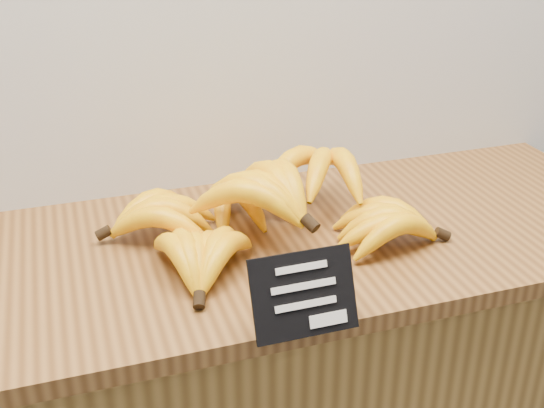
{
  "coord_description": "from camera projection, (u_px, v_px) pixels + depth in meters",
  "views": [
    {
      "loc": [
        -0.2,
        1.76,
        1.51
      ],
      "look_at": [
        0.11,
        2.7,
        1.02
      ],
      "focal_mm": 45.0,
      "sensor_mm": 36.0,
      "label": 1
    }
  ],
  "objects": [
    {
      "name": "counter_top",
      "position": [
        263.0,
        246.0,
        1.2
      ],
      "size": [
        1.45,
        0.54,
        0.03
      ],
      "primitive_type": "cube",
      "color": "brown",
      "rests_on": "counter"
    },
    {
      "name": "chalkboard_sign",
      "position": [
        304.0,
        294.0,
        0.93
      ],
      "size": [
        0.15,
        0.05,
        0.11
      ],
      "primitive_type": "cube",
      "rotation": [
        -0.41,
        0.0,
        0.0
      ],
      "color": "black",
      "rests_on": "counter_top"
    },
    {
      "name": "banana_pile",
      "position": [
        263.0,
        208.0,
        1.17
      ],
      "size": [
        0.57,
        0.39,
        0.13
      ],
      "color": "#FFBD0A",
      "rests_on": "counter_top"
    }
  ]
}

